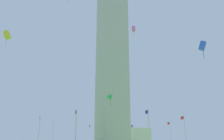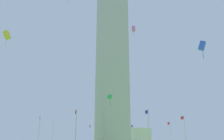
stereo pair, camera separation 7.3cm
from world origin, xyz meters
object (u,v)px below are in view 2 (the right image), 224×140
Objects in this scene: flagpole_ne at (53,137)px; flagpole_w at (171,137)px; flagpole_e at (39,134)px; flagpole_s at (149,132)px; kite_blue_box at (202,46)px; flagpole_sw at (185,134)px; obelisk_monument at (112,38)px; flagpole_se at (76,132)px; kite_yellow_box at (7,35)px; flagpole_nw at (133,138)px; kite_pink_box at (134,29)px; flagpole_n at (90,138)px; kite_green_delta at (110,98)px.

flagpole_ne is 1.00× the size of flagpole_w.
flagpole_e is 24.24m from flagpole_s.
flagpole_sw is at bearing -34.73° from kite_blue_box.
flagpole_e is 4.50× the size of kite_blue_box.
obelisk_monument is at bearing 45.13° from flagpole_sw.
flagpole_e and flagpole_se have the same top height.
kite_yellow_box is at bearing 47.12° from kite_blue_box.
kite_blue_box is (-49.74, 17.67, 7.47)m from flagpole_nw.
flagpole_nw is 3.67× the size of kite_pink_box.
obelisk_monument is 7.02× the size of flagpole_ne.
flagpole_n is 46.31m from kite_yellow_box.
flagpole_sw is 13.12m from flagpole_w.
kite_yellow_box is (-2.29, 25.13, 13.25)m from flagpole_s.
kite_yellow_box is at bearing 95.20° from flagpole_s.
flagpole_ne is 3.67× the size of kite_pink_box.
flagpole_w is (12.12, -29.27, 0.00)m from flagpole_se.
obelisk_monument is at bearing -4.27° from kite_pink_box.
flagpole_w is at bearing -22.50° from flagpole_sw.
kite_green_delta reaches higher than flagpole_nw.
kite_green_delta is at bearing 109.68° from kite_pink_box.
obelisk_monument is 42.29m from kite_blue_box.
kite_pink_box reaches higher than kite_blue_box.
flagpole_ne is 3.40× the size of kite_yellow_box.
flagpole_s is 4.15× the size of kite_green_delta.
flagpole_n is 38.33m from kite_pink_box.
flagpole_se is at bearing 14.46° from kite_blue_box.
flagpole_se is at bearing 135.00° from flagpole_nw.
kite_yellow_box is at bearing 114.68° from flagpole_w.
obelisk_monument reaches higher than flagpole_se.
flagpole_sw is (-12.07, -12.12, -26.08)m from obelisk_monument.
obelisk_monument is 7.02× the size of flagpole_n.
obelisk_monument is 31.57× the size of kite_blue_box.
obelisk_monument is 31.23m from flagpole_nw.
flagpole_ne is 31.68m from flagpole_w.
flagpole_ne is 36.61m from kite_yellow_box.
kite_yellow_box is at bearing 145.51° from flagpole_n.
kite_green_delta is at bearing -81.56° from kite_yellow_box.
kite_green_delta is at bearing -149.79° from flagpole_e.
flagpole_e is 30.55m from kite_pink_box.
flagpole_w and flagpole_nw have the same top height.
kite_green_delta is at bearing 124.42° from flagpole_w.
kite_green_delta reaches higher than flagpole_se.
flagpole_nw is 35.31m from kite_green_delta.
flagpole_s is 13.12m from flagpole_sw.
flagpole_n is at bearing -34.49° from kite_yellow_box.
flagpole_ne is at bearing -22.41° from kite_yellow_box.
obelisk_monument is 31.21m from flagpole_w.
flagpole_w is 1.00× the size of flagpole_nw.
kite_pink_box is (-26.67, -11.04, 21.54)m from flagpole_ne.
kite_pink_box is 17.34m from kite_green_delta.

